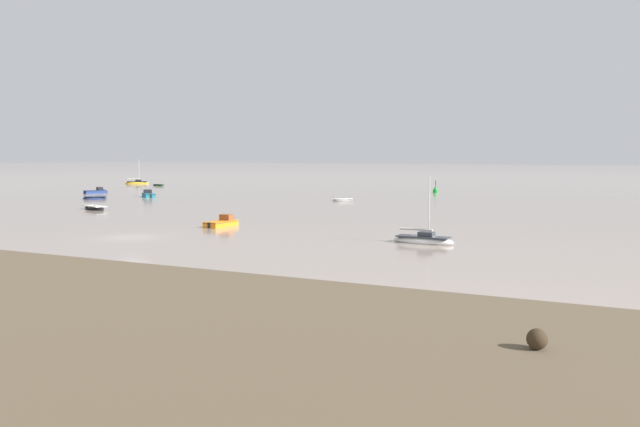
{
  "coord_description": "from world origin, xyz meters",
  "views": [
    {
      "loc": [
        36.64,
        -39.89,
        6.59
      ],
      "look_at": [
        5.14,
        23.67,
        0.21
      ],
      "focal_mm": 36.92,
      "sensor_mm": 36.0,
      "label": 1
    }
  ],
  "objects_px": {
    "motorboat_moored_5": "(148,195)",
    "rowboat_moored_4": "(95,198)",
    "channel_buoy": "(436,190)",
    "sailboat_moored_2": "(137,183)",
    "rowboat_moored_5": "(159,185)",
    "motorboat_moored_0": "(99,192)",
    "rowboat_moored_1": "(94,208)",
    "rowboat_moored_2": "(343,200)",
    "sailboat_moored_1": "(423,240)",
    "motorboat_moored_1": "(225,223)"
  },
  "relations": [
    {
      "from": "sailboat_moored_1",
      "to": "sailboat_moored_2",
      "type": "bearing_deg",
      "value": 145.2
    },
    {
      "from": "rowboat_moored_1",
      "to": "rowboat_moored_2",
      "type": "xyz_separation_m",
      "value": [
        20.64,
        26.6,
        -0.05
      ]
    },
    {
      "from": "rowboat_moored_5",
      "to": "rowboat_moored_4",
      "type": "bearing_deg",
      "value": -52.37
    },
    {
      "from": "rowboat_moored_1",
      "to": "motorboat_moored_5",
      "type": "height_order",
      "value": "motorboat_moored_5"
    },
    {
      "from": "sailboat_moored_1",
      "to": "rowboat_moored_5",
      "type": "distance_m",
      "value": 98.7
    },
    {
      "from": "sailboat_moored_2",
      "to": "rowboat_moored_2",
      "type": "bearing_deg",
      "value": -60.83
    },
    {
      "from": "sailboat_moored_2",
      "to": "motorboat_moored_5",
      "type": "bearing_deg",
      "value": -82.62
    },
    {
      "from": "motorboat_moored_5",
      "to": "sailboat_moored_2",
      "type": "distance_m",
      "value": 46.73
    },
    {
      "from": "motorboat_moored_1",
      "to": "rowboat_moored_4",
      "type": "xyz_separation_m",
      "value": [
        -38.14,
        21.71,
        -0.09
      ]
    },
    {
      "from": "rowboat_moored_4",
      "to": "rowboat_moored_2",
      "type": "bearing_deg",
      "value": -18.69
    },
    {
      "from": "rowboat_moored_2",
      "to": "channel_buoy",
      "type": "distance_m",
      "value": 25.96
    },
    {
      "from": "motorboat_moored_5",
      "to": "sailboat_moored_2",
      "type": "relative_size",
      "value": 0.74
    },
    {
      "from": "rowboat_moored_2",
      "to": "motorboat_moored_0",
      "type": "bearing_deg",
      "value": -50.41
    },
    {
      "from": "rowboat_moored_4",
      "to": "sailboat_moored_1",
      "type": "bearing_deg",
      "value": -62.54
    },
    {
      "from": "motorboat_moored_5",
      "to": "rowboat_moored_4",
      "type": "bearing_deg",
      "value": 107.4
    },
    {
      "from": "rowboat_moored_5",
      "to": "rowboat_moored_2",
      "type": "bearing_deg",
      "value": -13.61
    },
    {
      "from": "motorboat_moored_1",
      "to": "sailboat_moored_1",
      "type": "xyz_separation_m",
      "value": [
        20.09,
        -3.43,
        -0.01
      ]
    },
    {
      "from": "motorboat_moored_1",
      "to": "rowboat_moored_4",
      "type": "relative_size",
      "value": 1.26
    },
    {
      "from": "motorboat_moored_0",
      "to": "rowboat_moored_5",
      "type": "relative_size",
      "value": 1.25
    },
    {
      "from": "rowboat_moored_2",
      "to": "rowboat_moored_5",
      "type": "distance_m",
      "value": 58.26
    },
    {
      "from": "motorboat_moored_5",
      "to": "rowboat_moored_5",
      "type": "height_order",
      "value": "motorboat_moored_5"
    },
    {
      "from": "sailboat_moored_2",
      "to": "rowboat_moored_4",
      "type": "distance_m",
      "value": 50.89
    },
    {
      "from": "rowboat_moored_5",
      "to": "channel_buoy",
      "type": "height_order",
      "value": "channel_buoy"
    },
    {
      "from": "rowboat_moored_4",
      "to": "motorboat_moored_0",
      "type": "bearing_deg",
      "value": 93.86
    },
    {
      "from": "rowboat_moored_2",
      "to": "rowboat_moored_4",
      "type": "bearing_deg",
      "value": -31.48
    },
    {
      "from": "sailboat_moored_2",
      "to": "channel_buoy",
      "type": "xyz_separation_m",
      "value": [
        69.76,
        -3.57,
        0.21
      ]
    },
    {
      "from": "rowboat_moored_1",
      "to": "rowboat_moored_4",
      "type": "bearing_deg",
      "value": -24.66
    },
    {
      "from": "motorboat_moored_5",
      "to": "channel_buoy",
      "type": "xyz_separation_m",
      "value": [
        37.39,
        30.12,
        0.21
      ]
    },
    {
      "from": "motorboat_moored_0",
      "to": "rowboat_moored_4",
      "type": "height_order",
      "value": "motorboat_moored_0"
    },
    {
      "from": "rowboat_moored_2",
      "to": "rowboat_moored_5",
      "type": "height_order",
      "value": "rowboat_moored_5"
    },
    {
      "from": "rowboat_moored_1",
      "to": "channel_buoy",
      "type": "distance_m",
      "value": 58.34
    },
    {
      "from": "rowboat_moored_2",
      "to": "sailboat_moored_1",
      "type": "relative_size",
      "value": 0.59
    },
    {
      "from": "sailboat_moored_1",
      "to": "rowboat_moored_2",
      "type": "bearing_deg",
      "value": 124.66
    },
    {
      "from": "sailboat_moored_2",
      "to": "rowboat_moored_4",
      "type": "xyz_separation_m",
      "value": [
        29.23,
        -41.65,
        -0.11
      ]
    },
    {
      "from": "motorboat_moored_5",
      "to": "rowboat_moored_5",
      "type": "distance_m",
      "value": 36.06
    },
    {
      "from": "rowboat_moored_5",
      "to": "motorboat_moored_5",
      "type": "bearing_deg",
      "value": -42.07
    },
    {
      "from": "motorboat_moored_0",
      "to": "motorboat_moored_1",
      "type": "relative_size",
      "value": 1.01
    },
    {
      "from": "motorboat_moored_0",
      "to": "rowboat_moored_2",
      "type": "xyz_separation_m",
      "value": [
        45.26,
        1.23,
        -0.1
      ]
    },
    {
      "from": "rowboat_moored_4",
      "to": "rowboat_moored_5",
      "type": "relative_size",
      "value": 0.99
    },
    {
      "from": "motorboat_moored_5",
      "to": "rowboat_moored_5",
      "type": "relative_size",
      "value": 1.26
    },
    {
      "from": "motorboat_moored_1",
      "to": "motorboat_moored_5",
      "type": "xyz_separation_m",
      "value": [
        -34.99,
        29.67,
        0.01
      ]
    },
    {
      "from": "motorboat_moored_0",
      "to": "channel_buoy",
      "type": "relative_size",
      "value": 1.86
    },
    {
      "from": "sailboat_moored_1",
      "to": "motorboat_moored_5",
      "type": "relative_size",
      "value": 1.22
    },
    {
      "from": "rowboat_moored_1",
      "to": "rowboat_moored_4",
      "type": "height_order",
      "value": "rowboat_moored_1"
    },
    {
      "from": "motorboat_moored_0",
      "to": "rowboat_moored_1",
      "type": "height_order",
      "value": "motorboat_moored_0"
    },
    {
      "from": "motorboat_moored_0",
      "to": "motorboat_moored_1",
      "type": "distance_m",
      "value": 59.26
    },
    {
      "from": "rowboat_moored_1",
      "to": "rowboat_moored_5",
      "type": "xyz_separation_m",
      "value": [
        -32.58,
        50.29,
        -0.04
      ]
    },
    {
      "from": "motorboat_moored_5",
      "to": "sailboat_moored_2",
      "type": "bearing_deg",
      "value": -7.15
    },
    {
      "from": "rowboat_moored_2",
      "to": "sailboat_moored_1",
      "type": "distance_m",
      "value": 44.85
    },
    {
      "from": "motorboat_moored_1",
      "to": "rowboat_moored_5",
      "type": "relative_size",
      "value": 1.24
    }
  ]
}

